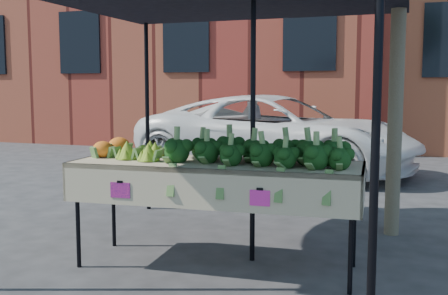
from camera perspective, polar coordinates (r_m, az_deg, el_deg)
ground at (r=4.74m, az=-2.92°, el=-12.27°), size 90.00×90.00×0.00m
table at (r=4.55m, az=-0.84°, el=-7.17°), size 2.44×0.94×0.90m
canopy at (r=4.79m, az=-0.68°, el=4.64°), size 3.16×3.16×2.74m
broccoli_heap at (r=4.36m, az=3.71°, el=0.00°), size 1.54×0.57×0.26m
romanesco_cluster at (r=4.75m, az=-8.26°, el=0.10°), size 0.43×0.57×0.20m
cauliflower_pair at (r=4.96m, az=-11.90°, el=0.17°), size 0.23×0.43×0.18m
vehicle at (r=9.65m, az=5.74°, el=12.22°), size 1.73×2.50×5.02m
street_tree at (r=5.75m, az=18.04°, el=12.38°), size 2.18×2.18×4.30m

